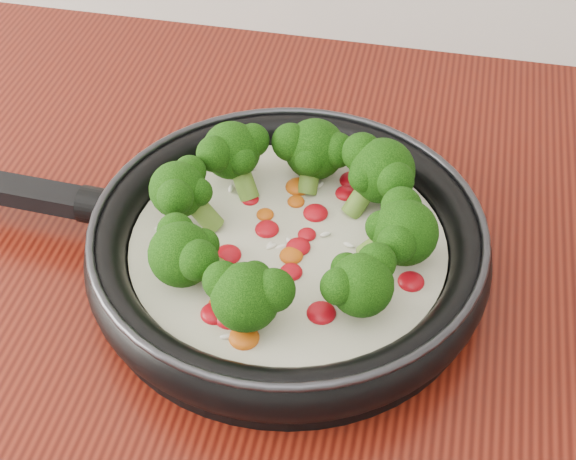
# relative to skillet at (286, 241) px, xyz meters

# --- Properties ---
(skillet) EXTENTS (0.54, 0.36, 0.10)m
(skillet) POSITION_rel_skillet_xyz_m (0.00, 0.00, 0.00)
(skillet) COLOR black
(skillet) RESTS_ON counter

